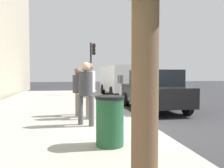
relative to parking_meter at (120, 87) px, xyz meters
The scene contains 10 objects.
ground_plane 1.77m from the parking_meter, 152.67° to the right, with size 80.00×80.00×0.00m, color #2B2B2D.
sidewalk_slab 2.88m from the parking_meter, 116.45° to the left, with size 28.00×6.00×0.15m, color gray.
parking_meter is the anchor object (origin of this frame).
pedestrian_at_meter 1.04m from the parking_meter, 87.42° to the left, with size 0.53×0.40×1.82m.
pedestrian_bystander 1.56m from the parking_meter, 129.18° to the left, with size 0.41×0.44×1.79m.
parking_officer 1.51m from the parking_meter, 66.23° to the left, with size 0.51×0.36×1.67m.
parked_sedan_near 2.91m from the parking_meter, 42.65° to the right, with size 4.41×1.99×1.77m.
parked_van_far 9.32m from the parking_meter, 12.17° to the right, with size 5.27×2.26×2.18m.
traffic_signal 8.65m from the parking_meter, ahead, with size 0.24×0.44×3.60m.
trash_bin 3.09m from the parking_meter, 163.57° to the left, with size 0.59×0.59×1.01m.
Camera 1 is at (-6.31, 2.27, 1.61)m, focal length 37.04 mm.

